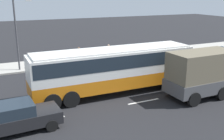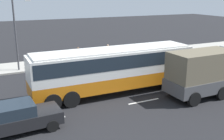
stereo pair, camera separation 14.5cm
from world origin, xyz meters
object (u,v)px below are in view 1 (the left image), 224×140
(cargo_truck, at_px, (212,72))
(pedestrian_near_curb, at_px, (79,54))
(coach_bus, at_px, (114,66))
(car_silver_hatch, at_px, (219,54))
(street_lamp, at_px, (18,29))
(pedestrian_at_crossing, at_px, (109,51))
(car_black_sedan, at_px, (13,117))

(cargo_truck, xyz_separation_m, pedestrian_near_curb, (-5.90, 12.10, -0.58))
(cargo_truck, bearing_deg, pedestrian_near_curb, 115.12)
(coach_bus, bearing_deg, car_silver_hatch, 15.34)
(street_lamp, bearing_deg, car_silver_hatch, -14.06)
(car_silver_hatch, bearing_deg, pedestrian_at_crossing, 156.25)
(car_silver_hatch, relative_size, pedestrian_at_crossing, 2.83)
(pedestrian_at_crossing, bearing_deg, car_silver_hatch, 160.72)
(coach_bus, height_order, street_lamp, street_lamp)
(pedestrian_near_curb, bearing_deg, car_black_sedan, -39.25)
(pedestrian_near_curb, bearing_deg, coach_bus, -8.40)
(car_silver_hatch, xyz_separation_m, street_lamp, (-19.88, 4.98, 3.19))
(pedestrian_at_crossing, bearing_deg, pedestrian_near_curb, 8.80)
(cargo_truck, xyz_separation_m, pedestrian_at_crossing, (-2.50, 12.29, -0.60))
(street_lamp, bearing_deg, pedestrian_near_curb, -1.48)
(car_silver_hatch, xyz_separation_m, car_black_sedan, (-21.72, -7.07, 0.07))
(coach_bus, xyz_separation_m, pedestrian_at_crossing, (3.61, 9.01, -0.93))
(coach_bus, height_order, pedestrian_at_crossing, coach_bus)
(pedestrian_near_curb, height_order, pedestrian_at_crossing, pedestrian_near_curb)
(cargo_truck, height_order, pedestrian_near_curb, cargo_truck)
(street_lamp, bearing_deg, pedestrian_at_crossing, 0.26)
(cargo_truck, distance_m, car_black_sedan, 13.43)
(pedestrian_near_curb, relative_size, pedestrian_at_crossing, 1.01)
(car_silver_hatch, bearing_deg, cargo_truck, -137.69)
(cargo_truck, height_order, car_silver_hatch, cargo_truck)
(car_silver_hatch, relative_size, street_lamp, 0.72)
(car_black_sedan, relative_size, pedestrian_near_curb, 2.76)
(car_black_sedan, bearing_deg, coach_bus, 20.12)
(pedestrian_at_crossing, xyz_separation_m, street_lamp, (-9.07, -0.04, 2.83))
(pedestrian_at_crossing, bearing_deg, cargo_truck, 107.13)
(car_silver_hatch, bearing_deg, car_black_sedan, -160.81)
(coach_bus, xyz_separation_m, car_black_sedan, (-7.29, -3.08, -1.22))
(cargo_truck, height_order, pedestrian_at_crossing, cargo_truck)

